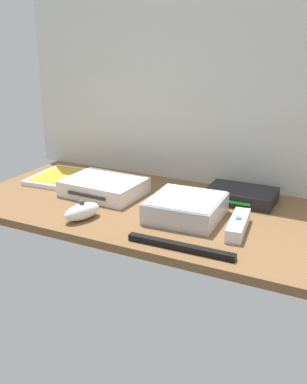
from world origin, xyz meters
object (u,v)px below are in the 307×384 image
(game_case, at_px, (58,177))
(sensor_bar, at_px, (180,247))
(game_console, at_px, (104,187))
(remote_wand, at_px, (238,225))
(remote_nunchuk, at_px, (82,211))
(mini_computer, at_px, (186,208))
(network_router, at_px, (241,195))

(game_case, distance_m, sensor_bar, 0.59)
(game_console, height_order, remote_wand, game_console)
(remote_nunchuk, distance_m, sensor_bar, 0.28)
(game_case, xyz_separation_m, sensor_bar, (0.53, -0.27, -0.00))
(remote_wand, distance_m, sensor_bar, 0.17)
(sensor_bar, bearing_deg, mini_computer, 108.47)
(game_console, relative_size, network_router, 1.17)
(game_console, xyz_separation_m, sensor_bar, (0.33, -0.22, -0.01))
(mini_computer, xyz_separation_m, sensor_bar, (0.06, -0.17, -0.02))
(remote_nunchuk, relative_size, sensor_bar, 0.45)
(game_case, height_order, remote_wand, remote_wand)
(network_router, xyz_separation_m, remote_nunchuk, (-0.31, -0.30, 0.00))
(game_console, xyz_separation_m, network_router, (0.36, 0.12, -0.00))
(game_case, bearing_deg, mini_computer, -16.45)
(game_case, relative_size, remote_wand, 1.31)
(game_case, bearing_deg, remote_wand, -15.38)
(mini_computer, xyz_separation_m, network_router, (0.09, 0.17, -0.01))
(sensor_bar, bearing_deg, game_console, 145.42)
(game_case, height_order, remote_nunchuk, remote_nunchuk)
(remote_wand, relative_size, sensor_bar, 0.63)
(game_case, relative_size, sensor_bar, 0.83)
(remote_nunchuk, bearing_deg, game_case, 155.51)
(network_router, height_order, remote_nunchuk, remote_nunchuk)
(network_router, bearing_deg, game_case, -174.41)
(network_router, distance_m, sensor_bar, 0.34)
(network_router, relative_size, remote_nunchuk, 1.69)
(game_console, bearing_deg, game_case, 167.34)
(network_router, bearing_deg, mini_computer, -118.27)
(mini_computer, bearing_deg, game_case, 167.52)
(game_case, relative_size, remote_nunchuk, 1.83)
(game_console, xyz_separation_m, game_case, (-0.20, 0.05, -0.01))
(mini_computer, bearing_deg, sensor_bar, -70.47)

